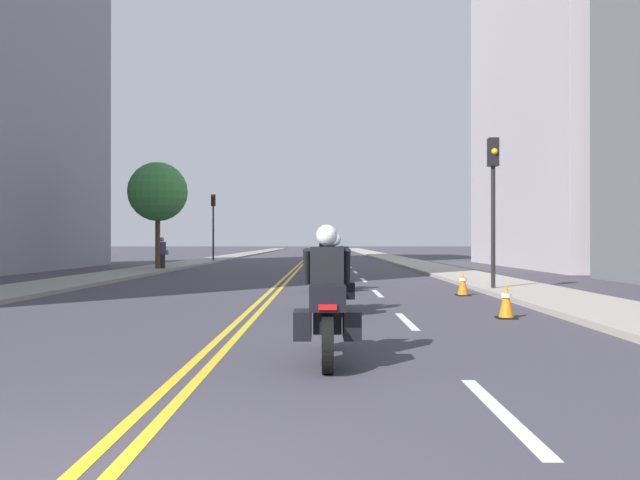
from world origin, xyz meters
The scene contains 21 objects.
ground_plane centered at (0.00, 48.00, 0.00)m, with size 264.00×264.00×0.00m, color #413D48.
sidewalk_left centered at (-7.12, 48.00, 0.06)m, with size 2.53×144.00×0.12m, color gray.
sidewalk_right centered at (7.12, 48.00, 0.06)m, with size 2.53×144.00×0.12m, color #A6A092.
centreline_yellow_inner centered at (-0.12, 48.00, 0.00)m, with size 0.12×132.00×0.01m, color yellow.
centreline_yellow_outer centered at (0.12, 48.00, 0.00)m, with size 0.12×132.00×0.01m, color yellow.
lane_dashes_white centered at (2.93, 29.00, 0.00)m, with size 0.14×56.40×0.01m.
building_right_1 centered at (15.03, 32.15, 11.56)m, with size 6.30×17.63×23.13m.
motorcycle_0 centered at (1.47, 4.15, 0.66)m, with size 0.76×2.14×1.65m.
motorcycle_1 centered at (1.66, 9.24, 0.64)m, with size 0.76×2.24×1.61m.
motorcycle_2 centered at (1.72, 14.89, 0.65)m, with size 0.77×2.27×1.57m.
motorcycle_3 centered at (1.57, 19.58, 0.66)m, with size 0.78×2.20×1.65m.
motorcycle_4 centered at (1.68, 25.20, 0.66)m, with size 0.76×2.10×1.65m.
motorcycle_5 centered at (1.49, 30.43, 0.67)m, with size 0.77×2.22×1.67m.
motorcycle_6 centered at (1.69, 35.11, 0.67)m, with size 0.77×2.18×1.65m.
motorcycle_7 centered at (1.43, 40.90, 0.65)m, with size 0.78×2.13×1.58m.
traffic_cone_0 centered at (5.14, 13.33, 0.33)m, with size 0.36×0.36×0.67m.
traffic_cone_1 centered at (4.85, 8.40, 0.34)m, with size 0.35×0.35×0.68m.
traffic_light_near centered at (6.25, 14.46, 3.04)m, with size 0.28×0.38×4.38m.
traffic_light_far centered at (-6.25, 40.07, 3.27)m, with size 0.28×0.38×4.71m.
pedestrian_0 centered at (-6.56, 27.53, 0.86)m, with size 0.51×0.32×1.66m.
street_tree_0 centered at (-6.73, 27.31, 3.88)m, with size 2.90×2.90×5.34m.
Camera 1 is at (1.43, -3.27, 1.44)m, focal length 35.03 mm.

